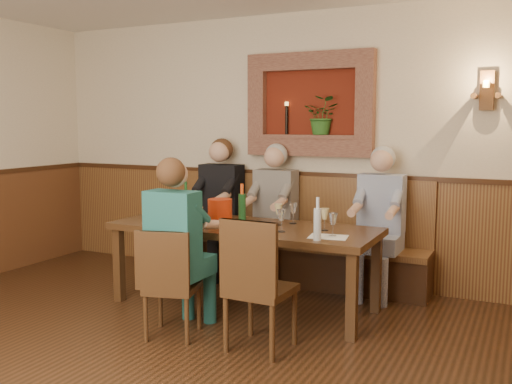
{
  "coord_description": "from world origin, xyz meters",
  "views": [
    {
      "loc": [
        2.31,
        -2.63,
        1.66
      ],
      "look_at": [
        0.1,
        1.9,
        1.05
      ],
      "focal_mm": 40.0,
      "sensor_mm": 36.0,
      "label": 1
    }
  ],
  "objects_px": {
    "person_bench_left": "(217,219)",
    "person_bench_right": "(378,235)",
    "person_chair_front": "(180,261)",
    "chair_near_right": "(260,311)",
    "person_bench_mid": "(272,226)",
    "spittoon_bucket": "(220,213)",
    "dining_table": "(244,233)",
    "water_bottle": "(317,223)",
    "chair_near_left": "(172,305)",
    "wine_bottle_green_a": "(242,209)",
    "bench": "(285,250)",
    "wine_bottle_green_b": "(186,204)"
  },
  "relations": [
    {
      "from": "person_chair_front",
      "to": "wine_bottle_green_b",
      "type": "height_order",
      "value": "person_chair_front"
    },
    {
      "from": "chair_near_left",
      "to": "person_bench_left",
      "type": "relative_size",
      "value": 0.58
    },
    {
      "from": "chair_near_left",
      "to": "wine_bottle_green_a",
      "type": "bearing_deg",
      "value": 62.81
    },
    {
      "from": "wine_bottle_green_b",
      "to": "wine_bottle_green_a",
      "type": "bearing_deg",
      "value": -8.88
    },
    {
      "from": "chair_near_right",
      "to": "person_bench_right",
      "type": "height_order",
      "value": "person_bench_right"
    },
    {
      "from": "spittoon_bucket",
      "to": "person_bench_left",
      "type": "bearing_deg",
      "value": 121.15
    },
    {
      "from": "spittoon_bucket",
      "to": "water_bottle",
      "type": "height_order",
      "value": "water_bottle"
    },
    {
      "from": "person_bench_left",
      "to": "wine_bottle_green_a",
      "type": "relative_size",
      "value": 3.95
    },
    {
      "from": "person_bench_mid",
      "to": "person_chair_front",
      "type": "distance_m",
      "value": 1.62
    },
    {
      "from": "wine_bottle_green_a",
      "to": "chair_near_right",
      "type": "bearing_deg",
      "value": -54.99
    },
    {
      "from": "chair_near_left",
      "to": "wine_bottle_green_a",
      "type": "xyz_separation_m",
      "value": [
        0.17,
        0.85,
        0.65
      ]
    },
    {
      "from": "bench",
      "to": "wine_bottle_green_a",
      "type": "relative_size",
      "value": 7.92
    },
    {
      "from": "wine_bottle_green_a",
      "to": "person_bench_left",
      "type": "bearing_deg",
      "value": 130.77
    },
    {
      "from": "chair_near_left",
      "to": "person_bench_left",
      "type": "xyz_separation_m",
      "value": [
        -0.59,
        1.74,
        0.37
      ]
    },
    {
      "from": "dining_table",
      "to": "chair_near_left",
      "type": "height_order",
      "value": "chair_near_left"
    },
    {
      "from": "chair_near_right",
      "to": "wine_bottle_green_a",
      "type": "bearing_deg",
      "value": 127.07
    },
    {
      "from": "bench",
      "to": "wine_bottle_green_a",
      "type": "distance_m",
      "value": 1.15
    },
    {
      "from": "bench",
      "to": "spittoon_bucket",
      "type": "relative_size",
      "value": 12.29
    },
    {
      "from": "dining_table",
      "to": "chair_near_right",
      "type": "bearing_deg",
      "value": -56.08
    },
    {
      "from": "chair_near_right",
      "to": "person_chair_front",
      "type": "bearing_deg",
      "value": 177.71
    },
    {
      "from": "person_bench_mid",
      "to": "wine_bottle_green_a",
      "type": "distance_m",
      "value": 0.94
    },
    {
      "from": "bench",
      "to": "wine_bottle_green_b",
      "type": "xyz_separation_m",
      "value": [
        -0.64,
        -0.89,
        0.57
      ]
    },
    {
      "from": "person_bench_mid",
      "to": "spittoon_bucket",
      "type": "xyz_separation_m",
      "value": [
        -0.06,
        -0.98,
        0.27
      ]
    },
    {
      "from": "person_bench_mid",
      "to": "person_bench_right",
      "type": "bearing_deg",
      "value": 0.01
    },
    {
      "from": "person_bench_right",
      "to": "wine_bottle_green_a",
      "type": "relative_size",
      "value": 3.81
    },
    {
      "from": "person_bench_left",
      "to": "chair_near_left",
      "type": "bearing_deg",
      "value": -71.27
    },
    {
      "from": "wine_bottle_green_a",
      "to": "person_chair_front",
      "type": "bearing_deg",
      "value": -103.75
    },
    {
      "from": "person_bench_left",
      "to": "wine_bottle_green_b",
      "type": "xyz_separation_m",
      "value": [
        0.11,
        -0.78,
        0.27
      ]
    },
    {
      "from": "person_bench_right",
      "to": "water_bottle",
      "type": "bearing_deg",
      "value": -99.58
    },
    {
      "from": "person_chair_front",
      "to": "person_bench_mid",
      "type": "bearing_deg",
      "value": 87.61
    },
    {
      "from": "dining_table",
      "to": "person_bench_right",
      "type": "height_order",
      "value": "person_bench_right"
    },
    {
      "from": "dining_table",
      "to": "spittoon_bucket",
      "type": "xyz_separation_m",
      "value": [
        -0.16,
        -0.14,
        0.2
      ]
    },
    {
      "from": "person_bench_mid",
      "to": "wine_bottle_green_b",
      "type": "xyz_separation_m",
      "value": [
        -0.54,
        -0.78,
        0.29
      ]
    },
    {
      "from": "bench",
      "to": "chair_near_left",
      "type": "xyz_separation_m",
      "value": [
        -0.16,
        -1.84,
        -0.08
      ]
    },
    {
      "from": "person_bench_left",
      "to": "chair_near_right",
      "type": "bearing_deg",
      "value": -51.82
    },
    {
      "from": "person_bench_mid",
      "to": "spittoon_bucket",
      "type": "bearing_deg",
      "value": -93.66
    },
    {
      "from": "person_bench_mid",
      "to": "spittoon_bucket",
      "type": "height_order",
      "value": "person_bench_mid"
    },
    {
      "from": "spittoon_bucket",
      "to": "water_bottle",
      "type": "relative_size",
      "value": 0.72
    },
    {
      "from": "spittoon_bucket",
      "to": "chair_near_left",
      "type": "bearing_deg",
      "value": -90.02
    },
    {
      "from": "bench",
      "to": "spittoon_bucket",
      "type": "distance_m",
      "value": 1.22
    },
    {
      "from": "chair_near_right",
      "to": "person_bench_mid",
      "type": "xyz_separation_m",
      "value": [
        -0.66,
        1.67,
        0.31
      ]
    },
    {
      "from": "person_chair_front",
      "to": "chair_near_left",
      "type": "bearing_deg",
      "value": -87.76
    },
    {
      "from": "person_bench_left",
      "to": "person_bench_mid",
      "type": "bearing_deg",
      "value": 0.12
    },
    {
      "from": "spittoon_bucket",
      "to": "dining_table",
      "type": "bearing_deg",
      "value": 40.54
    },
    {
      "from": "person_bench_left",
      "to": "person_bench_right",
      "type": "xyz_separation_m",
      "value": [
        1.77,
        0.0,
        -0.02
      ]
    },
    {
      "from": "chair_near_left",
      "to": "dining_table",
      "type": "bearing_deg",
      "value": 64.09
    },
    {
      "from": "person_chair_front",
      "to": "chair_near_right",
      "type": "bearing_deg",
      "value": -4.35
    },
    {
      "from": "dining_table",
      "to": "water_bottle",
      "type": "xyz_separation_m",
      "value": [
        0.82,
        -0.33,
        0.21
      ]
    },
    {
      "from": "chair_near_right",
      "to": "wine_bottle_green_a",
      "type": "height_order",
      "value": "wine_bottle_green_a"
    },
    {
      "from": "dining_table",
      "to": "spittoon_bucket",
      "type": "height_order",
      "value": "spittoon_bucket"
    }
  ]
}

